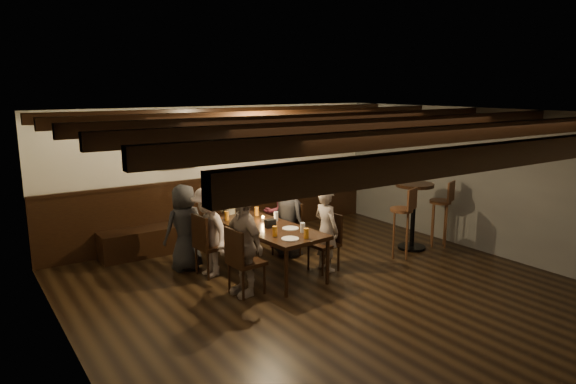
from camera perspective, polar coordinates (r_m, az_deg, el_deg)
room at (r=8.22m, az=-5.18°, el=-0.10°), size 7.00×7.00×7.00m
dining_table at (r=7.61m, az=-2.20°, el=-4.29°), size 1.01×1.96×0.71m
chair_left_near at (r=7.70m, az=-8.54°, el=-7.09°), size 0.46×0.46×0.93m
chair_left_far at (r=6.98m, az=-4.76°, el=-9.02°), size 0.45×0.45×0.92m
chair_right_near at (r=8.48m, az=-0.09°, el=-5.31°), size 0.43×0.43×0.88m
chair_right_far at (r=7.83m, az=4.06°, el=-6.81°), size 0.43×0.43×0.87m
person_bench_left at (r=7.89m, az=-11.41°, el=-3.88°), size 0.68×0.47×1.32m
person_bench_centre at (r=8.45m, az=-6.46°, el=-2.82°), size 0.49×0.34×1.28m
person_bench_right at (r=8.83m, az=-0.99°, el=-2.14°), size 0.66×0.53×1.27m
person_left_near at (r=7.57m, az=-8.83°, el=-4.40°), size 0.56×0.90×1.33m
person_left_far at (r=6.83m, az=-5.03°, el=-5.86°), size 0.40×0.84×1.38m
person_right_near at (r=8.39m, az=0.08°, el=-2.69°), size 0.47×0.68×1.32m
person_right_far at (r=7.74m, az=4.27°, el=-4.20°), size 0.34×0.48×1.26m
pint_a at (r=7.98m, az=-6.83°, el=-2.64°), size 0.07×0.07×0.14m
pint_b at (r=8.22m, az=-3.51°, el=-2.15°), size 0.07×0.07×0.14m
pint_c at (r=7.48m, az=-4.52°, el=-3.57°), size 0.07×0.07×0.14m
pint_d at (r=7.90m, az=-1.33°, el=-2.71°), size 0.07×0.07×0.14m
pint_e at (r=7.10m, az=-1.47°, el=-4.38°), size 0.07×0.07×0.14m
pint_f at (r=7.28m, az=1.64°, el=-3.98°), size 0.07×0.07×0.14m
pint_g at (r=7.00m, az=2.03°, el=-4.61°), size 0.07×0.07×0.14m
plate_near at (r=6.97m, az=0.24°, el=-5.22°), size 0.24×0.24×0.01m
plate_far at (r=7.47m, az=0.28°, el=-4.06°), size 0.24×0.24×0.01m
condiment_caddy at (r=7.54m, az=-1.99°, el=-3.51°), size 0.15×0.10×0.12m
candle at (r=7.89m, az=-2.81°, el=-3.09°), size 0.05×0.05×0.05m
high_top_table at (r=8.95m, az=13.78°, el=-1.53°), size 0.64×0.64×1.14m
bar_stool_left at (r=8.54m, az=12.43°, el=-4.32°), size 0.40×0.41×1.16m
bar_stool_right at (r=9.30m, az=16.49°, el=-3.21°), size 0.40×0.42×1.16m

